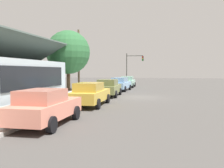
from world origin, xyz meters
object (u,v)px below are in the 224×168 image
(traffic_light_main, at_px, (133,64))
(fire_hydrant_red, at_px, (51,103))
(utility_pole_wooden, at_px, (79,58))
(car_mustard, at_px, (90,94))
(car_skyblue, at_px, (120,84))
(car_coral, at_px, (46,107))
(car_seafoam, at_px, (128,82))
(car_olive, at_px, (108,88))
(shade_tree, at_px, (68,52))

(traffic_light_main, distance_m, fire_hydrant_red, 26.93)
(utility_pole_wooden, distance_m, fire_hydrant_red, 17.24)
(car_mustard, bearing_deg, traffic_light_main, -1.23)
(fire_hydrant_red, bearing_deg, car_skyblue, -5.27)
(car_coral, distance_m, traffic_light_main, 30.08)
(car_mustard, xyz_separation_m, car_seafoam, (19.19, 0.10, -0.00))
(car_olive, height_order, car_seafoam, same)
(car_coral, xyz_separation_m, fire_hydrant_red, (3.25, 1.32, -0.32))
(car_skyblue, xyz_separation_m, car_seafoam, (6.50, 0.00, -0.00))
(shade_tree, distance_m, fire_hydrant_red, 16.43)
(car_seafoam, bearing_deg, shade_tree, 136.80)
(car_skyblue, xyz_separation_m, traffic_light_main, (11.12, -0.22, 2.68))
(traffic_light_main, height_order, utility_pole_wooden, utility_pole_wooden)
(utility_pole_wooden, bearing_deg, shade_tree, 144.96)
(car_coral, height_order, fire_hydrant_red, car_coral)
(car_skyblue, bearing_deg, car_seafoam, 3.26)
(car_olive, bearing_deg, fire_hydrant_red, 169.38)
(car_coral, height_order, shade_tree, shade_tree)
(car_skyblue, relative_size, traffic_light_main, 0.95)
(shade_tree, bearing_deg, traffic_light_main, -29.51)
(car_mustard, relative_size, car_olive, 1.01)
(car_coral, relative_size, car_seafoam, 0.92)
(car_skyblue, relative_size, fire_hydrant_red, 6.97)
(shade_tree, relative_size, utility_pole_wooden, 0.97)
(car_skyblue, xyz_separation_m, utility_pole_wooden, (0.82, 5.44, 3.11))
(traffic_light_main, relative_size, utility_pole_wooden, 0.69)
(car_mustard, xyz_separation_m, traffic_light_main, (23.81, -0.13, 2.68))
(shade_tree, bearing_deg, car_olive, -133.28)
(car_skyblue, bearing_deg, car_olive, -177.19)
(car_olive, xyz_separation_m, car_skyblue, (6.36, -0.05, -0.00))
(utility_pole_wooden, bearing_deg, car_skyblue, -98.55)
(shade_tree, relative_size, traffic_light_main, 1.39)
(car_mustard, height_order, fire_hydrant_red, car_mustard)
(car_coral, height_order, traffic_light_main, traffic_light_main)
(car_coral, distance_m, shade_tree, 19.78)
(car_skyblue, bearing_deg, utility_pole_wooden, 84.68)
(car_mustard, xyz_separation_m, fire_hydrant_red, (-2.90, 1.53, -0.32))
(car_olive, distance_m, car_seafoam, 12.86)
(traffic_light_main, xyz_separation_m, utility_pole_wooden, (-10.30, 5.66, 0.44))
(car_olive, xyz_separation_m, fire_hydrant_red, (-9.23, 1.39, -0.32))
(utility_pole_wooden, bearing_deg, fire_hydrant_red, -166.30)
(car_coral, height_order, utility_pole_wooden, utility_pole_wooden)
(traffic_light_main, bearing_deg, car_skyblue, 178.86)
(car_olive, relative_size, utility_pole_wooden, 0.64)
(car_skyblue, distance_m, shade_tree, 7.39)
(traffic_light_main, bearing_deg, car_seafoam, 177.20)
(car_coral, height_order, car_seafoam, same)
(car_coral, relative_size, car_skyblue, 0.89)
(car_mustard, distance_m, fire_hydrant_red, 3.29)
(car_coral, xyz_separation_m, car_mustard, (6.15, -0.21, 0.00))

